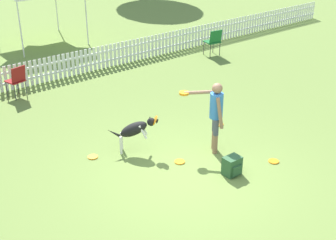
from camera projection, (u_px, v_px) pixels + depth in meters
ground_plane at (189, 174)px, 9.40m from camera, size 240.00×240.00×0.00m
handler_person at (215, 110)px, 9.82m from camera, size 0.70×1.00×1.58m
leaping_dog at (135, 129)px, 9.98m from camera, size 0.96×0.77×0.86m
frisbee_near_handler at (219, 124)px, 11.39m from camera, size 0.22×0.22×0.02m
frisbee_near_dog at (93, 157)px, 9.98m from camera, size 0.22×0.22×0.02m
frisbee_midfield at (274, 161)px, 9.82m from camera, size 0.22×0.22×0.02m
frisbee_far_scatter at (180, 162)px, 9.80m from camera, size 0.22×0.22×0.02m
backpack_on_grass at (232, 166)px, 9.31m from camera, size 0.34×0.30×0.39m
picket_fence at (48, 69)px, 13.86m from camera, size 25.57×0.04×0.74m
folding_chair_blue_left at (17, 79)px, 12.66m from camera, size 0.53×0.55×0.92m
folding_chair_center at (214, 40)px, 15.97m from camera, size 0.53×0.55×0.92m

